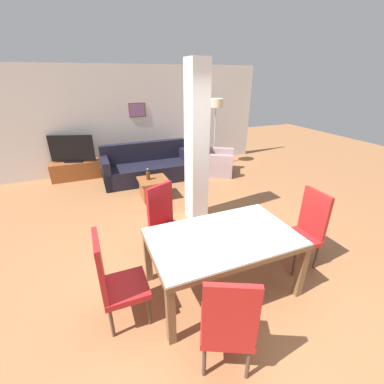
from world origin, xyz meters
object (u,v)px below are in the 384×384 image
(dining_chair_near_left, at_px, (228,323))
(tv_stand, at_px, (76,170))
(coffee_table, at_px, (154,188))
(dining_chair_far_left, at_px, (166,221))
(dining_chair_head_left, at_px, (115,279))
(dining_table, at_px, (223,246))
(armchair, at_px, (215,163))
(dining_chair_head_right, at_px, (305,228))
(floor_lamp, at_px, (216,109))
(sofa, at_px, (148,168))
(tv_screen, at_px, (72,149))
(bottle, at_px, (148,175))

(dining_chair_near_left, height_order, tv_stand, dining_chair_near_left)
(coffee_table, relative_size, tv_stand, 0.51)
(dining_chair_far_left, distance_m, dining_chair_head_left, 1.21)
(dining_chair_head_left, bearing_deg, dining_table, 90.00)
(armchair, height_order, coffee_table, armchair)
(coffee_table, bearing_deg, dining_chair_head_right, -63.77)
(dining_chair_far_left, height_order, floor_lamp, floor_lamp)
(dining_chair_head_left, relative_size, sofa, 0.50)
(tv_screen, distance_m, floor_lamp, 3.87)
(dining_chair_head_right, xyz_separation_m, tv_screen, (-2.95, 4.70, 0.22))
(dining_chair_near_left, xyz_separation_m, dining_chair_head_left, (-0.82, 0.88, 0.00))
(armchair, xyz_separation_m, bottle, (-2.04, -0.88, 0.25))
(floor_lamp, bearing_deg, dining_chair_far_left, -126.09)
(tv_stand, bearing_deg, dining_chair_head_right, -57.92)
(dining_chair_head_right, bearing_deg, dining_table, 90.00)
(armchair, xyz_separation_m, floor_lamp, (0.26, 0.60, 1.32))
(dining_chair_near_left, bearing_deg, armchair, 89.74)
(coffee_table, bearing_deg, sofa, 82.88)
(sofa, bearing_deg, dining_chair_head_left, 72.35)
(dining_chair_head_left, xyz_separation_m, coffee_table, (1.12, 2.84, -0.34))
(dining_table, distance_m, dining_chair_near_left, 0.98)
(bottle, bearing_deg, floor_lamp, 32.69)
(dining_table, xyz_separation_m, sofa, (0.02, 3.96, -0.32))
(coffee_table, bearing_deg, dining_chair_head_left, -111.55)
(tv_screen, relative_size, floor_lamp, 0.55)
(floor_lamp, bearing_deg, sofa, -169.63)
(armchair, distance_m, floor_lamp, 1.47)
(dining_chair_head_right, distance_m, coffee_table, 3.18)
(sofa, height_order, tv_stand, sofa)
(dining_chair_near_left, relative_size, bottle, 4.51)
(dining_chair_near_left, height_order, dining_chair_head_right, same)
(dining_table, xyz_separation_m, dining_chair_far_left, (-0.42, 0.89, -0.06))
(dining_chair_head_left, distance_m, floor_lamp, 5.57)
(dining_chair_head_left, relative_size, floor_lamp, 0.58)
(dining_chair_head_left, bearing_deg, tv_screen, -174.77)
(dining_chair_near_left, bearing_deg, sofa, 110.53)
(sofa, relative_size, tv_stand, 1.85)
(coffee_table, xyz_separation_m, tv_screen, (-1.55, 1.87, 0.56))
(bottle, distance_m, tv_screen, 2.36)
(dining_table, relative_size, armchair, 1.47)
(dining_table, distance_m, dining_chair_head_left, 1.25)
(coffee_table, height_order, tv_screen, tv_screen)
(dining_table, bearing_deg, dining_chair_far_left, 115.39)
(bottle, distance_m, floor_lamp, 2.94)
(tv_screen, bearing_deg, dining_chair_near_left, 120.80)
(dining_chair_near_left, bearing_deg, dining_table, 90.00)
(armchair, distance_m, bottle, 2.24)
(dining_chair_far_left, bearing_deg, dining_table, 90.00)
(sofa, relative_size, armchair, 1.87)
(dining_table, xyz_separation_m, tv_stand, (-1.67, 4.70, -0.40))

